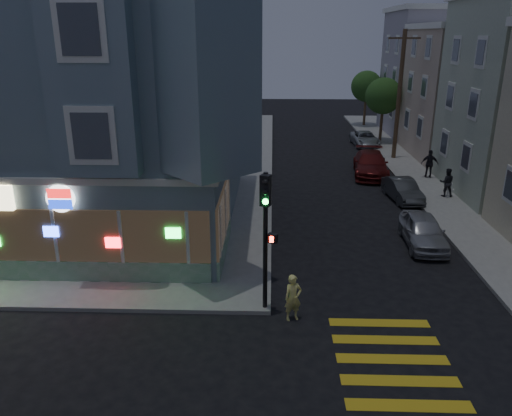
{
  "coord_description": "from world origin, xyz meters",
  "views": [
    {
      "loc": [
        2.98,
        -12.45,
        8.85
      ],
      "look_at": [
        2.4,
        5.47,
        2.56
      ],
      "focal_mm": 35.0,
      "sensor_mm": 36.0,
      "label": 1
    }
  ],
  "objects_px": {
    "pedestrian_a": "(447,182)",
    "parked_car_c": "(371,164)",
    "street_tree_far": "(366,86)",
    "running_child": "(293,298)",
    "parked_car_b": "(403,190)",
    "parked_car_d": "(365,139)",
    "traffic_signal": "(266,220)",
    "street_tree_near": "(383,96)",
    "pedestrian_b": "(430,164)",
    "utility_pole": "(399,94)",
    "parked_car_a": "(423,231)",
    "fire_hydrant": "(450,189)"
  },
  "relations": [
    {
      "from": "street_tree_near",
      "to": "parked_car_d",
      "type": "bearing_deg",
      "value": -140.65
    },
    {
      "from": "street_tree_far",
      "to": "running_child",
      "type": "height_order",
      "value": "street_tree_far"
    },
    {
      "from": "pedestrian_b",
      "to": "traffic_signal",
      "type": "xyz_separation_m",
      "value": [
        -10.18,
        -16.47,
        2.28
      ]
    },
    {
      "from": "parked_car_c",
      "to": "traffic_signal",
      "type": "bearing_deg",
      "value": -104.13
    },
    {
      "from": "parked_car_b",
      "to": "utility_pole",
      "type": "bearing_deg",
      "value": 72.87
    },
    {
      "from": "street_tree_near",
      "to": "street_tree_far",
      "type": "xyz_separation_m",
      "value": [
        0.0,
        8.0,
        0.0
      ]
    },
    {
      "from": "street_tree_far",
      "to": "parked_car_a",
      "type": "height_order",
      "value": "street_tree_far"
    },
    {
      "from": "running_child",
      "to": "pedestrian_a",
      "type": "distance_m",
      "value": 15.82
    },
    {
      "from": "street_tree_far",
      "to": "utility_pole",
      "type": "bearing_deg",
      "value": -90.82
    },
    {
      "from": "parked_car_a",
      "to": "pedestrian_b",
      "type": "bearing_deg",
      "value": 74.95
    },
    {
      "from": "parked_car_b",
      "to": "street_tree_far",
      "type": "bearing_deg",
      "value": 78.29
    },
    {
      "from": "utility_pole",
      "to": "fire_hydrant",
      "type": "bearing_deg",
      "value": -83.87
    },
    {
      "from": "pedestrian_b",
      "to": "running_child",
      "type": "bearing_deg",
      "value": 71.82
    },
    {
      "from": "pedestrian_a",
      "to": "street_tree_far",
      "type": "bearing_deg",
      "value": -79.45
    },
    {
      "from": "parked_car_a",
      "to": "parked_car_c",
      "type": "relative_size",
      "value": 0.76
    },
    {
      "from": "street_tree_far",
      "to": "pedestrian_b",
      "type": "height_order",
      "value": "street_tree_far"
    },
    {
      "from": "street_tree_far",
      "to": "traffic_signal",
      "type": "bearing_deg",
      "value": -104.68
    },
    {
      "from": "utility_pole",
      "to": "parked_car_d",
      "type": "distance_m",
      "value": 6.5
    },
    {
      "from": "street_tree_near",
      "to": "traffic_signal",
      "type": "distance_m",
      "value": 29.36
    },
    {
      "from": "street_tree_near",
      "to": "pedestrian_b",
      "type": "distance_m",
      "value": 11.74
    },
    {
      "from": "utility_pole",
      "to": "parked_car_c",
      "type": "height_order",
      "value": "utility_pole"
    },
    {
      "from": "utility_pole",
      "to": "traffic_signal",
      "type": "relative_size",
      "value": 1.92
    },
    {
      "from": "parked_car_a",
      "to": "parked_car_b",
      "type": "bearing_deg",
      "value": 86.63
    },
    {
      "from": "utility_pole",
      "to": "pedestrian_b",
      "type": "xyz_separation_m",
      "value": [
        1.0,
        -5.35,
        -3.76
      ]
    },
    {
      "from": "running_child",
      "to": "pedestrian_b",
      "type": "bearing_deg",
      "value": 41.05
    },
    {
      "from": "utility_pole",
      "to": "street_tree_far",
      "type": "xyz_separation_m",
      "value": [
        0.2,
        14.0,
        -0.86
      ]
    },
    {
      "from": "street_tree_far",
      "to": "pedestrian_a",
      "type": "height_order",
      "value": "street_tree_far"
    },
    {
      "from": "running_child",
      "to": "traffic_signal",
      "type": "distance_m",
      "value": 2.71
    },
    {
      "from": "street_tree_far",
      "to": "traffic_signal",
      "type": "relative_size",
      "value": 1.13
    },
    {
      "from": "pedestrian_b",
      "to": "parked_car_c",
      "type": "distance_m",
      "value": 3.66
    },
    {
      "from": "running_child",
      "to": "street_tree_near",
      "type": "bearing_deg",
      "value": 53.16
    },
    {
      "from": "street_tree_near",
      "to": "parked_car_b",
      "type": "relative_size",
      "value": 1.45
    },
    {
      "from": "running_child",
      "to": "parked_car_d",
      "type": "height_order",
      "value": "running_child"
    },
    {
      "from": "parked_car_a",
      "to": "parked_car_b",
      "type": "distance_m",
      "value": 6.34
    },
    {
      "from": "pedestrian_b",
      "to": "parked_car_c",
      "type": "relative_size",
      "value": 0.34
    },
    {
      "from": "pedestrian_b",
      "to": "parked_car_d",
      "type": "relative_size",
      "value": 0.42
    },
    {
      "from": "utility_pole",
      "to": "street_tree_near",
      "type": "xyz_separation_m",
      "value": [
        0.2,
        6.0,
        -0.86
      ]
    },
    {
      "from": "utility_pole",
      "to": "street_tree_far",
      "type": "height_order",
      "value": "utility_pole"
    },
    {
      "from": "parked_car_d",
      "to": "pedestrian_a",
      "type": "bearing_deg",
      "value": -84.02
    },
    {
      "from": "running_child",
      "to": "parked_car_d",
      "type": "distance_m",
      "value": 27.86
    },
    {
      "from": "parked_car_d",
      "to": "traffic_signal",
      "type": "xyz_separation_m",
      "value": [
        -7.88,
        -26.59,
        2.73
      ]
    },
    {
      "from": "street_tree_near",
      "to": "parked_car_d",
      "type": "relative_size",
      "value": 1.26
    },
    {
      "from": "running_child",
      "to": "parked_car_c",
      "type": "xyz_separation_m",
      "value": [
        5.75,
        17.76,
        -0.03
      ]
    },
    {
      "from": "parked_car_a",
      "to": "fire_hydrant",
      "type": "relative_size",
      "value": 4.67
    },
    {
      "from": "parked_car_b",
      "to": "fire_hydrant",
      "type": "xyz_separation_m",
      "value": [
        2.7,
        0.32,
        -0.0
      ]
    },
    {
      "from": "pedestrian_a",
      "to": "parked_car_c",
      "type": "distance_m",
      "value": 5.88
    },
    {
      "from": "utility_pole",
      "to": "pedestrian_a",
      "type": "distance_m",
      "value": 10.06
    },
    {
      "from": "street_tree_far",
      "to": "running_child",
      "type": "distance_m",
      "value": 37.31
    },
    {
      "from": "street_tree_near",
      "to": "pedestrian_b",
      "type": "xyz_separation_m",
      "value": [
        0.8,
        -11.35,
        -2.9
      ]
    },
    {
      "from": "pedestrian_b",
      "to": "traffic_signal",
      "type": "relative_size",
      "value": 0.38
    }
  ]
}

